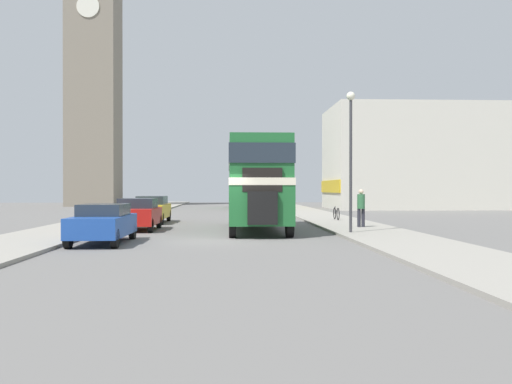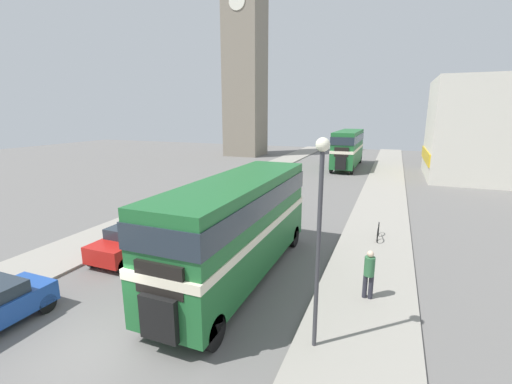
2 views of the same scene
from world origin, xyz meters
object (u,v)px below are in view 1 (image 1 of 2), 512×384
at_px(bus_distant, 244,182).
at_px(car_parked_far, 152,209).
at_px(pedestrian_walking, 361,206).
at_px(car_parked_near, 103,223).
at_px(double_decker_bus, 256,178).
at_px(bicycle_on_pavement, 336,214).
at_px(street_lamp, 351,140).
at_px(church_tower, 94,46).
at_px(car_parked_mid, 138,214).

height_order(bus_distant, car_parked_far, bus_distant).
bearing_deg(pedestrian_walking, car_parked_near, -149.08).
bearing_deg(car_parked_far, double_decker_bus, -46.61).
distance_m(pedestrian_walking, bicycle_on_pavement, 6.44).
distance_m(bicycle_on_pavement, street_lamp, 10.32).
relative_size(car_parked_near, bicycle_on_pavement, 2.43).
bearing_deg(car_parked_far, car_parked_near, -90.30).
distance_m(double_decker_bus, church_tower, 44.38).
height_order(car_parked_far, pedestrian_walking, pedestrian_walking).
relative_size(pedestrian_walking, church_tower, 0.05).
bearing_deg(car_parked_mid, church_tower, 105.93).
bearing_deg(double_decker_bus, car_parked_mid, 179.17).
height_order(car_parked_mid, pedestrian_walking, pedestrian_walking).
bearing_deg(car_parked_near, pedestrian_walking, 30.92).
bearing_deg(double_decker_bus, car_parked_far, 133.39).
bearing_deg(pedestrian_walking, double_decker_bus, -179.22).
xyz_separation_m(car_parked_mid, bicycle_on_pavement, (10.57, 6.40, -0.29)).
height_order(double_decker_bus, pedestrian_walking, double_decker_bus).
xyz_separation_m(car_parked_near, street_lamp, (9.52, 3.19, 3.22)).
xyz_separation_m(double_decker_bus, car_parked_far, (-5.65, 5.98, -1.65)).
height_order(car_parked_near, car_parked_far, car_parked_far).
xyz_separation_m(double_decker_bus, car_parked_mid, (-5.53, 0.08, -1.67)).
bearing_deg(street_lamp, car_parked_near, -161.47).
bearing_deg(church_tower, car_parked_mid, -74.07).
relative_size(car_parked_near, pedestrian_walking, 2.38).
bearing_deg(double_decker_bus, street_lamp, -39.71).
bearing_deg(double_decker_bus, bicycle_on_pavement, 52.12).
height_order(car_parked_far, street_lamp, street_lamp).
bearing_deg(bicycle_on_pavement, church_tower, 124.06).
bearing_deg(car_parked_near, bus_distant, 80.88).
distance_m(car_parked_mid, pedestrian_walking, 10.53).
distance_m(car_parked_near, bicycle_on_pavement, 16.74).
bearing_deg(bus_distant, pedestrian_walking, -81.30).
xyz_separation_m(pedestrian_walking, church_tower, (-21.40, 38.12, 16.85)).
relative_size(street_lamp, church_tower, 0.17).
bearing_deg(pedestrian_walking, car_parked_mid, 179.94).
xyz_separation_m(pedestrian_walking, street_lamp, (-1.20, -3.23, 2.82)).
relative_size(bus_distant, pedestrian_walking, 6.23).
xyz_separation_m(double_decker_bus, bicycle_on_pavement, (5.04, 6.48, -1.96)).
distance_m(bus_distant, car_parked_near, 37.82).
xyz_separation_m(car_parked_far, church_tower, (-10.75, 32.21, 17.20)).
relative_size(car_parked_mid, bicycle_on_pavement, 2.24).
xyz_separation_m(bus_distant, bicycle_on_pavement, (4.77, -24.46, -2.16)).
bearing_deg(double_decker_bus, pedestrian_walking, 0.78).
relative_size(car_parked_far, pedestrian_walking, 2.59).
distance_m(car_parked_mid, church_tower, 43.21).
xyz_separation_m(bicycle_on_pavement, church_tower, (-21.44, 31.71, 17.50)).
bearing_deg(car_parked_near, street_lamp, 18.53).
bearing_deg(bicycle_on_pavement, street_lamp, -97.31).
relative_size(double_decker_bus, bus_distant, 0.92).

